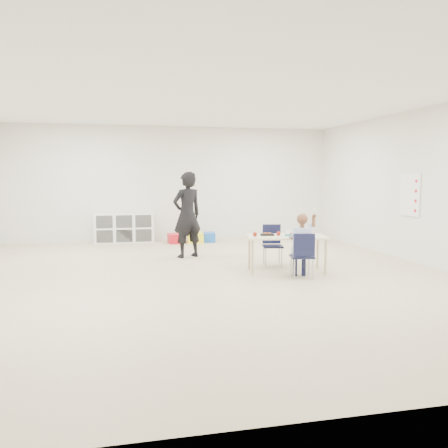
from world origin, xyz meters
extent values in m
plane|color=beige|center=(0.00, 0.00, 0.00)|extent=(9.00, 9.00, 0.00)
plane|color=white|center=(0.00, 0.00, 2.80)|extent=(9.00, 9.00, 0.00)
cube|color=white|center=(0.00, 4.50, 1.40)|extent=(8.00, 0.02, 2.80)
cube|color=white|center=(0.00, -4.50, 1.40)|extent=(8.00, 0.02, 2.80)
cube|color=white|center=(4.00, 0.00, 1.40)|extent=(0.02, 9.00, 2.80)
cube|color=#F0E8C0|center=(1.40, 0.16, 0.59)|extent=(1.41, 0.88, 0.03)
cube|color=black|center=(1.52, 0.18, 0.62)|extent=(0.25, 0.20, 0.03)
cube|color=black|center=(1.10, 0.28, 0.62)|extent=(0.25, 0.20, 0.03)
cube|color=white|center=(1.38, 0.06, 0.65)|extent=(0.08, 0.08, 0.10)
ellipsoid|color=tan|center=(1.64, 0.04, 0.63)|extent=(0.09, 0.09, 0.07)
sphere|color=maroon|center=(1.28, 0.21, 0.64)|extent=(0.07, 0.07, 0.07)
sphere|color=maroon|center=(0.86, 0.19, 0.64)|extent=(0.07, 0.07, 0.07)
cube|color=white|center=(-1.20, 4.28, 0.35)|extent=(1.40, 0.40, 0.70)
cube|color=white|center=(3.98, 0.60, 1.25)|extent=(0.02, 0.60, 0.80)
imported|color=black|center=(-0.02, 1.90, 0.84)|extent=(0.72, 0.61, 1.68)
cube|color=red|center=(0.00, 3.91, 0.11)|extent=(0.37, 0.46, 0.22)
cube|color=yellow|center=(0.46, 3.89, 0.12)|extent=(0.42, 0.52, 0.23)
cube|color=blue|center=(0.78, 3.98, 0.11)|extent=(0.41, 0.49, 0.22)
camera|label=1|loc=(-1.33, -7.25, 1.60)|focal=38.00mm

